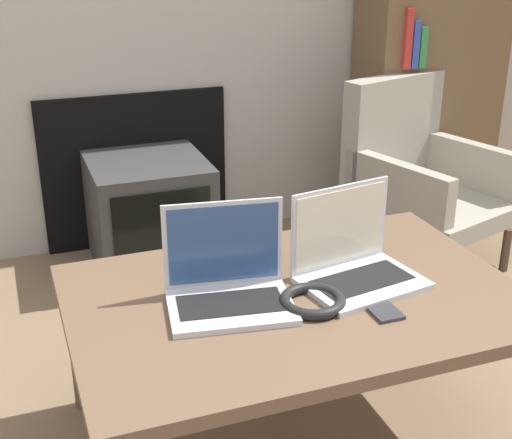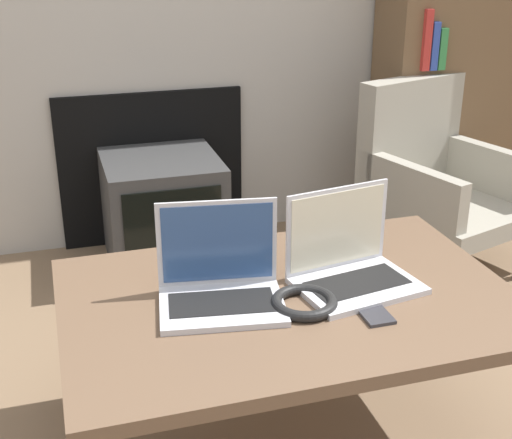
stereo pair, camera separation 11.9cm
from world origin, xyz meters
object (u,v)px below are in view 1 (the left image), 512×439
laptop_right (353,260)px  phone (381,308)px  laptop_left (228,281)px  armchair (416,170)px  headphones (312,301)px  tv (150,213)px

laptop_right → phone: laptop_right is taller
laptop_left → armchair: size_ratio=0.46×
headphones → phone: bearing=-27.0°
laptop_left → tv: 1.25m
laptop_right → laptop_left: bearing=170.5°
headphones → laptop_left: bearing=153.2°
laptop_left → tv: laptop_left is taller
tv → armchair: bearing=-11.7°
armchair → tv: bearing=151.0°
headphones → armchair: armchair is taller
headphones → tv: 1.35m
armchair → phone: bearing=-143.2°
phone → laptop_left: bearing=153.1°
laptop_left → tv: bearing=96.4°
headphones → tv: (-0.14, 1.32, -0.25)m
headphones → phone: size_ratio=1.32×
headphones → phone: 0.17m
laptop_right → tv: (-0.30, 1.22, -0.29)m
armchair → laptop_right: bearing=-147.4°
laptop_right → tv: bearing=94.4°
armchair → headphones: bearing=-149.8°
phone → tv: bearing=101.8°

